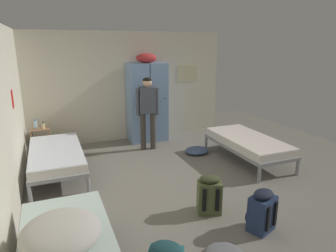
{
  "coord_description": "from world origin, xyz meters",
  "views": [
    {
      "loc": [
        -1.82,
        -4.22,
        2.28
      ],
      "look_at": [
        0.0,
        0.28,
        0.95
      ],
      "focal_mm": 32.21,
      "sensor_mm": 36.0,
      "label": 1
    }
  ],
  "objects_px": {
    "bed_left_front": "(68,251)",
    "water_bottle": "(35,124)",
    "bed_left_rear": "(56,155)",
    "clothes_pile_denim": "(197,150)",
    "backpack_olive": "(209,195)",
    "lotion_bottle": "(43,126)",
    "person_traveler": "(148,107)",
    "bedding_heap": "(61,233)",
    "locker_bank": "(147,101)",
    "bed_right": "(248,142)",
    "backpack_navy": "(261,211)",
    "shelf_unit": "(41,139)"
  },
  "relations": [
    {
      "from": "bed_left_front",
      "to": "water_bottle",
      "type": "xyz_separation_m",
      "value": [
        -0.33,
        4.01,
        0.28
      ]
    },
    {
      "from": "bed_left_rear",
      "to": "clothes_pile_denim",
      "type": "bearing_deg",
      "value": 0.7
    },
    {
      "from": "water_bottle",
      "to": "backpack_olive",
      "type": "relative_size",
      "value": 0.36
    },
    {
      "from": "lotion_bottle",
      "to": "person_traveler",
      "type": "bearing_deg",
      "value": -12.76
    },
    {
      "from": "bedding_heap",
      "to": "clothes_pile_denim",
      "type": "xyz_separation_m",
      "value": [
        2.87,
        2.88,
        -0.57
      ]
    },
    {
      "from": "bedding_heap",
      "to": "backpack_olive",
      "type": "relative_size",
      "value": 1.31
    },
    {
      "from": "locker_bank",
      "to": "bedding_heap",
      "type": "relative_size",
      "value": 2.87
    },
    {
      "from": "bed_left_front",
      "to": "lotion_bottle",
      "type": "distance_m",
      "value": 3.96
    },
    {
      "from": "bed_left_front",
      "to": "clothes_pile_denim",
      "type": "bearing_deg",
      "value": 44.85
    },
    {
      "from": "bed_right",
      "to": "person_traveler",
      "type": "relative_size",
      "value": 1.19
    },
    {
      "from": "backpack_navy",
      "to": "bedding_heap",
      "type": "bearing_deg",
      "value": -177.05
    },
    {
      "from": "shelf_unit",
      "to": "bed_right",
      "type": "xyz_separation_m",
      "value": [
        3.81,
        -1.92,
        0.04
      ]
    },
    {
      "from": "locker_bank",
      "to": "lotion_bottle",
      "type": "height_order",
      "value": "locker_bank"
    },
    {
      "from": "bed_right",
      "to": "water_bottle",
      "type": "relative_size",
      "value": 9.6
    },
    {
      "from": "locker_bank",
      "to": "bed_left_rear",
      "type": "height_order",
      "value": "locker_bank"
    },
    {
      "from": "locker_bank",
      "to": "bed_left_front",
      "type": "bearing_deg",
      "value": -117.59
    },
    {
      "from": "locker_bank",
      "to": "bed_right",
      "type": "height_order",
      "value": "locker_bank"
    },
    {
      "from": "bed_left_front",
      "to": "person_traveler",
      "type": "xyz_separation_m",
      "value": [
        1.95,
        3.47,
        0.58
      ]
    },
    {
      "from": "bed_left_rear",
      "to": "backpack_navy",
      "type": "xyz_separation_m",
      "value": [
        2.3,
        -2.72,
        -0.12
      ]
    },
    {
      "from": "bedding_heap",
      "to": "clothes_pile_denim",
      "type": "height_order",
      "value": "bedding_heap"
    },
    {
      "from": "person_traveler",
      "to": "clothes_pile_denim",
      "type": "distance_m",
      "value": 1.42
    },
    {
      "from": "bed_left_rear",
      "to": "bedding_heap",
      "type": "relative_size",
      "value": 2.63
    },
    {
      "from": "shelf_unit",
      "to": "backpack_navy",
      "type": "relative_size",
      "value": 1.04
    },
    {
      "from": "shelf_unit",
      "to": "bed_left_front",
      "type": "height_order",
      "value": "shelf_unit"
    },
    {
      "from": "bedding_heap",
      "to": "backpack_navy",
      "type": "relative_size",
      "value": 1.31
    },
    {
      "from": "shelf_unit",
      "to": "backpack_olive",
      "type": "height_order",
      "value": "shelf_unit"
    },
    {
      "from": "locker_bank",
      "to": "water_bottle",
      "type": "distance_m",
      "value": 2.49
    },
    {
      "from": "backpack_navy",
      "to": "bed_right",
      "type": "bearing_deg",
      "value": 57.89
    },
    {
      "from": "bed_left_front",
      "to": "backpack_navy",
      "type": "bearing_deg",
      "value": 1.27
    },
    {
      "from": "clothes_pile_denim",
      "to": "lotion_bottle",
      "type": "bearing_deg",
      "value": 159.13
    },
    {
      "from": "bed_right",
      "to": "lotion_bottle",
      "type": "bearing_deg",
      "value": 153.3
    },
    {
      "from": "bed_left_rear",
      "to": "water_bottle",
      "type": "bearing_deg",
      "value": 104.92
    },
    {
      "from": "clothes_pile_denim",
      "to": "bed_left_front",
      "type": "bearing_deg",
      "value": -135.15
    },
    {
      "from": "lotion_bottle",
      "to": "clothes_pile_denim",
      "type": "height_order",
      "value": "lotion_bottle"
    },
    {
      "from": "locker_bank",
      "to": "person_traveler",
      "type": "bearing_deg",
      "value": -107.18
    },
    {
      "from": "locker_bank",
      "to": "person_traveler",
      "type": "xyz_separation_m",
      "value": [
        -0.19,
        -0.63,
        -0.01
      ]
    },
    {
      "from": "clothes_pile_denim",
      "to": "bed_right",
      "type": "bearing_deg",
      "value": -44.81
    },
    {
      "from": "bed_left_front",
      "to": "person_traveler",
      "type": "distance_m",
      "value": 4.02
    },
    {
      "from": "person_traveler",
      "to": "backpack_olive",
      "type": "height_order",
      "value": "person_traveler"
    },
    {
      "from": "bed_left_rear",
      "to": "person_traveler",
      "type": "distance_m",
      "value": 2.15
    },
    {
      "from": "locker_bank",
      "to": "lotion_bottle",
      "type": "xyz_separation_m",
      "value": [
        -2.32,
        -0.15,
        -0.34
      ]
    },
    {
      "from": "bed_right",
      "to": "bedding_heap",
      "type": "relative_size",
      "value": 2.63
    },
    {
      "from": "bed_left_front",
      "to": "bed_left_rear",
      "type": "distance_m",
      "value": 2.77
    },
    {
      "from": "backpack_navy",
      "to": "water_bottle",
      "type": "bearing_deg",
      "value": 123.58
    },
    {
      "from": "shelf_unit",
      "to": "bed_left_front",
      "type": "relative_size",
      "value": 0.3
    },
    {
      "from": "bed_right",
      "to": "bedding_heap",
      "type": "xyz_separation_m",
      "value": [
        -3.61,
        -2.14,
        0.26
      ]
    },
    {
      "from": "bed_right",
      "to": "person_traveler",
      "type": "distance_m",
      "value": 2.22
    },
    {
      "from": "bed_left_front",
      "to": "bedding_heap",
      "type": "relative_size",
      "value": 2.63
    },
    {
      "from": "shelf_unit",
      "to": "lotion_bottle",
      "type": "xyz_separation_m",
      "value": [
        0.07,
        -0.04,
        0.29
      ]
    },
    {
      "from": "person_traveler",
      "to": "clothes_pile_denim",
      "type": "relative_size",
      "value": 3.11
    }
  ]
}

